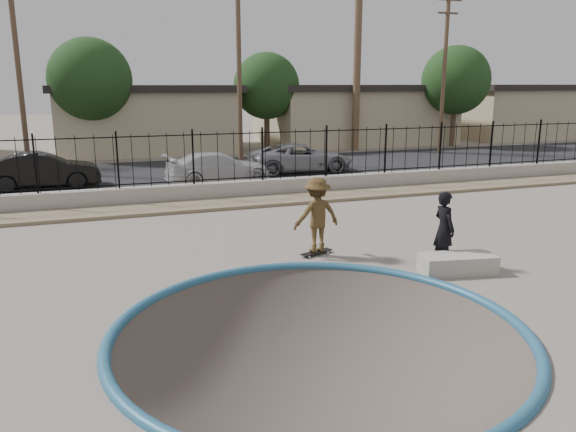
# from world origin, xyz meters

# --- Properties ---
(ground) EXTENTS (120.00, 120.00, 2.20)m
(ground) POSITION_xyz_m (0.00, 12.00, -1.10)
(ground) COLOR slate
(ground) RESTS_ON ground
(bowl_pit) EXTENTS (6.84, 6.84, 1.80)m
(bowl_pit) POSITION_xyz_m (0.00, -1.00, 0.00)
(bowl_pit) COLOR #4C423A
(bowl_pit) RESTS_ON ground
(coping_ring) EXTENTS (7.04, 7.04, 0.20)m
(coping_ring) POSITION_xyz_m (0.00, -1.00, 0.00)
(coping_ring) COLOR #275E7F
(coping_ring) RESTS_ON ground
(rock_strip) EXTENTS (42.00, 1.60, 0.11)m
(rock_strip) POSITION_xyz_m (0.00, 9.20, 0.06)
(rock_strip) COLOR #938360
(rock_strip) RESTS_ON ground
(retaining_wall) EXTENTS (42.00, 0.45, 0.60)m
(retaining_wall) POSITION_xyz_m (0.00, 10.30, 0.30)
(retaining_wall) COLOR #A1978D
(retaining_wall) RESTS_ON ground
(fence) EXTENTS (40.00, 0.04, 1.80)m
(fence) POSITION_xyz_m (0.00, 10.30, 1.50)
(fence) COLOR black
(fence) RESTS_ON retaining_wall
(street) EXTENTS (90.00, 8.00, 0.04)m
(street) POSITION_xyz_m (0.00, 17.00, 0.02)
(street) COLOR black
(street) RESTS_ON ground
(house_center) EXTENTS (10.60, 8.60, 3.90)m
(house_center) POSITION_xyz_m (0.00, 26.50, 1.97)
(house_center) COLOR tan
(house_center) RESTS_ON ground
(house_east) EXTENTS (12.60, 8.60, 3.90)m
(house_east) POSITION_xyz_m (14.00, 26.50, 1.97)
(house_east) COLOR tan
(house_east) RESTS_ON ground
(house_east_far) EXTENTS (11.60, 8.60, 3.90)m
(house_east_far) POSITION_xyz_m (28.00, 26.50, 1.97)
(house_east_far) COLOR tan
(house_east_far) RESTS_ON ground
(palm_right) EXTENTS (2.30, 2.30, 10.30)m
(palm_right) POSITION_xyz_m (12.00, 22.00, 7.33)
(palm_right) COLOR brown
(palm_right) RESTS_ON ground
(utility_pole_left) EXTENTS (1.70, 0.24, 9.00)m
(utility_pole_left) POSITION_xyz_m (-6.00, 19.00, 4.70)
(utility_pole_left) COLOR #473323
(utility_pole_left) RESTS_ON ground
(utility_pole_mid) EXTENTS (1.70, 0.24, 9.50)m
(utility_pole_mid) POSITION_xyz_m (4.00, 19.00, 4.96)
(utility_pole_mid) COLOR #473323
(utility_pole_mid) RESTS_ON ground
(utility_pole_right) EXTENTS (1.70, 0.24, 9.00)m
(utility_pole_right) POSITION_xyz_m (16.00, 19.00, 4.70)
(utility_pole_right) COLOR #473323
(utility_pole_right) RESTS_ON ground
(street_tree_left) EXTENTS (4.32, 4.32, 6.36)m
(street_tree_left) POSITION_xyz_m (-3.00, 23.00, 4.19)
(street_tree_left) COLOR #473323
(street_tree_left) RESTS_ON ground
(street_tree_mid) EXTENTS (3.96, 3.96, 5.83)m
(street_tree_mid) POSITION_xyz_m (7.00, 24.00, 3.84)
(street_tree_mid) COLOR #473323
(street_tree_mid) RESTS_ON ground
(street_tree_right) EXTENTS (4.32, 4.32, 6.36)m
(street_tree_right) POSITION_xyz_m (19.00, 22.00, 4.19)
(street_tree_right) COLOR #473323
(street_tree_right) RESTS_ON ground
(skater) EXTENTS (1.20, 0.75, 1.78)m
(skater) POSITION_xyz_m (1.59, 3.00, 0.89)
(skater) COLOR brown
(skater) RESTS_ON ground
(skateboard) EXTENTS (0.89, 0.50, 0.07)m
(skateboard) POSITION_xyz_m (1.59, 3.00, 0.06)
(skateboard) COLOR black
(skateboard) RESTS_ON ground
(videographer) EXTENTS (0.43, 0.63, 1.69)m
(videographer) POSITION_xyz_m (4.00, 1.34, 0.85)
(videographer) COLOR black
(videographer) RESTS_ON ground
(concrete_ledge) EXTENTS (1.70, 0.99, 0.40)m
(concrete_ledge) POSITION_xyz_m (4.00, 0.77, 0.20)
(concrete_ledge) COLOR #AAA496
(concrete_ledge) RESTS_ON ground
(car_b) EXTENTS (4.26, 1.63, 1.38)m
(car_b) POSITION_xyz_m (-5.11, 14.51, 0.73)
(car_b) COLOR black
(car_b) RESTS_ON street
(car_c) EXTENTS (4.45, 2.11, 1.25)m
(car_c) POSITION_xyz_m (1.56, 13.40, 0.66)
(car_c) COLOR silver
(car_c) RESTS_ON street
(car_d) EXTENTS (4.78, 2.29, 1.31)m
(car_d) POSITION_xyz_m (5.75, 14.94, 0.69)
(car_d) COLOR gray
(car_d) RESTS_ON street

